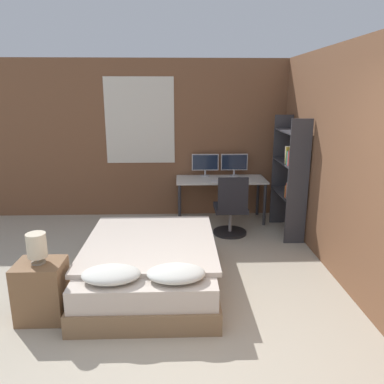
{
  "coord_description": "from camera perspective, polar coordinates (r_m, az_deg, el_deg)",
  "views": [
    {
      "loc": [
        -0.13,
        -2.5,
        2.15
      ],
      "look_at": [
        0.04,
        2.73,
        0.75
      ],
      "focal_mm": 35.0,
      "sensor_mm": 36.0,
      "label": 1
    }
  ],
  "objects": [
    {
      "name": "wall_side_right",
      "position": [
        4.49,
        22.78,
        3.54
      ],
      "size": [
        0.06,
        12.0,
        2.7
      ],
      "color": "brown",
      "rests_on": "ground_plane"
    },
    {
      "name": "monitor_right",
      "position": [
        6.55,
        6.46,
        4.38
      ],
      "size": [
        0.46,
        0.16,
        0.39
      ],
      "color": "#B7B7BC",
      "rests_on": "desk"
    },
    {
      "name": "computer_mouse",
      "position": [
        6.16,
        7.11,
        1.73
      ],
      "size": [
        0.07,
        0.05,
        0.04
      ],
      "color": "#B7B7BC",
      "rests_on": "desk"
    },
    {
      "name": "nightstand",
      "position": [
        4.02,
        -21.91,
        -13.75
      ],
      "size": [
        0.45,
        0.39,
        0.58
      ],
      "color": "brown",
      "rests_on": "ground_plane"
    },
    {
      "name": "desk",
      "position": [
        6.36,
        4.41,
        1.27
      ],
      "size": [
        1.5,
        0.66,
        0.74
      ],
      "color": "beige",
      "rests_on": "ground_plane"
    },
    {
      "name": "bed",
      "position": [
        4.36,
        -6.37,
        -10.93
      ],
      "size": [
        1.48,
        2.0,
        0.58
      ],
      "color": "#846647",
      "rests_on": "ground_plane"
    },
    {
      "name": "wall_back",
      "position": [
        6.59,
        -0.89,
        8.03
      ],
      "size": [
        12.0,
        0.08,
        2.7
      ],
      "color": "brown",
      "rests_on": "ground_plane"
    },
    {
      "name": "keyboard",
      "position": [
        6.12,
        4.66,
        1.64
      ],
      "size": [
        0.35,
        0.13,
        0.02
      ],
      "color": "#B7B7BC",
      "rests_on": "desk"
    },
    {
      "name": "monitor_left",
      "position": [
        6.49,
        2.03,
        4.38
      ],
      "size": [
        0.46,
        0.16,
        0.39
      ],
      "color": "#B7B7BC",
      "rests_on": "desk"
    },
    {
      "name": "office_chair",
      "position": [
        5.77,
        5.96,
        -2.95
      ],
      "size": [
        0.52,
        0.52,
        0.95
      ],
      "color": "black",
      "rests_on": "ground_plane"
    },
    {
      "name": "bedside_lamp",
      "position": [
        3.83,
        -22.59,
        -7.58
      ],
      "size": [
        0.18,
        0.18,
        0.3
      ],
      "color": "gray",
      "rests_on": "nightstand"
    },
    {
      "name": "ground_plane",
      "position": [
        3.3,
        0.91,
        -25.63
      ],
      "size": [
        20.0,
        20.0,
        0.0
      ],
      "primitive_type": "plane",
      "color": "#B2A893"
    },
    {
      "name": "bookshelf",
      "position": [
        5.8,
        14.9,
        3.17
      ],
      "size": [
        0.3,
        0.92,
        1.81
      ],
      "color": "#333338",
      "rests_on": "ground_plane"
    }
  ]
}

